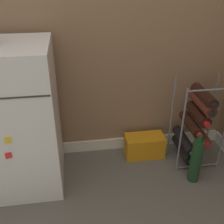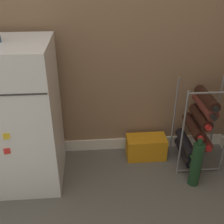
# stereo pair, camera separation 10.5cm
# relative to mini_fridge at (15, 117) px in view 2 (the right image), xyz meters

# --- Properties ---
(ground_plane) EXTENTS (14.00, 14.00, 0.00)m
(ground_plane) POSITION_rel_mini_fridge_xyz_m (0.54, -0.35, -0.47)
(ground_plane) COLOR #56544F
(mini_fridge) EXTENTS (0.53, 0.49, 0.95)m
(mini_fridge) POSITION_rel_mini_fridge_xyz_m (0.00, 0.00, 0.00)
(mini_fridge) COLOR silver
(mini_fridge) RESTS_ON ground_plane
(wine_rack) EXTENTS (0.32, 0.32, 0.65)m
(wine_rack) POSITION_rel_mini_fridge_xyz_m (1.20, 0.04, -0.15)
(wine_rack) COLOR slate
(wine_rack) RESTS_ON ground_plane
(soda_box) EXTENTS (0.29, 0.15, 0.17)m
(soda_box) POSITION_rel_mini_fridge_xyz_m (0.88, 0.15, -0.39)
(soda_box) COLOR orange
(soda_box) RESTS_ON ground_plane
(loose_bottle_floor) EXTENTS (0.07, 0.07, 0.36)m
(loose_bottle_floor) POSITION_rel_mini_fridge_xyz_m (1.15, -0.17, -0.31)
(loose_bottle_floor) COLOR #19381E
(loose_bottle_floor) RESTS_ON ground_plane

